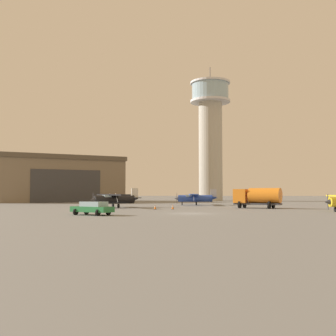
{
  "coord_description": "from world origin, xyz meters",
  "views": [
    {
      "loc": [
        1.59,
        -45.23,
        2.34
      ],
      "look_at": [
        -4.26,
        19.39,
        6.08
      ],
      "focal_mm": 44.36,
      "sensor_mm": 36.0,
      "label": 1
    }
  ],
  "objects_px": {
    "truck_fuel_tanker_orange": "(258,197)",
    "traffic_cone_near_left": "(173,207)",
    "airplane_black": "(115,198)",
    "traffic_cone_near_right": "(155,207)",
    "car_green": "(93,208)",
    "control_tower": "(210,131)",
    "airplane_blue": "(196,198)"
  },
  "relations": [
    {
      "from": "control_tower",
      "to": "airplane_black",
      "type": "relative_size",
      "value": 3.95
    },
    {
      "from": "control_tower",
      "to": "truck_fuel_tanker_orange",
      "type": "bearing_deg",
      "value": -82.83
    },
    {
      "from": "control_tower",
      "to": "car_green",
      "type": "xyz_separation_m",
      "value": [
        -12.72,
        -67.8,
        -17.72
      ]
    },
    {
      "from": "car_green",
      "to": "traffic_cone_near_left",
      "type": "bearing_deg",
      "value": -88.46
    },
    {
      "from": "airplane_blue",
      "to": "truck_fuel_tanker_orange",
      "type": "height_order",
      "value": "truck_fuel_tanker_orange"
    },
    {
      "from": "control_tower",
      "to": "truck_fuel_tanker_orange",
      "type": "height_order",
      "value": "control_tower"
    },
    {
      "from": "truck_fuel_tanker_orange",
      "to": "traffic_cone_near_left",
      "type": "distance_m",
      "value": 12.75
    },
    {
      "from": "car_green",
      "to": "traffic_cone_near_left",
      "type": "xyz_separation_m",
      "value": [
        6.93,
        14.94,
        -0.44
      ]
    },
    {
      "from": "control_tower",
      "to": "airplane_blue",
      "type": "relative_size",
      "value": 3.64
    },
    {
      "from": "traffic_cone_near_left",
      "to": "airplane_black",
      "type": "bearing_deg",
      "value": 151.68
    },
    {
      "from": "truck_fuel_tanker_orange",
      "to": "traffic_cone_near_right",
      "type": "relative_size",
      "value": 11.57
    },
    {
      "from": "car_green",
      "to": "traffic_cone_near_right",
      "type": "bearing_deg",
      "value": -81.77
    },
    {
      "from": "truck_fuel_tanker_orange",
      "to": "traffic_cone_near_left",
      "type": "bearing_deg",
      "value": 45.31
    },
    {
      "from": "car_green",
      "to": "truck_fuel_tanker_orange",
      "type": "bearing_deg",
      "value": -107.78
    },
    {
      "from": "traffic_cone_near_left",
      "to": "traffic_cone_near_right",
      "type": "xyz_separation_m",
      "value": [
        -2.3,
        -0.85,
        -0.01
      ]
    },
    {
      "from": "airplane_blue",
      "to": "truck_fuel_tanker_orange",
      "type": "xyz_separation_m",
      "value": [
        9.2,
        -13.09,
        0.32
      ]
    },
    {
      "from": "truck_fuel_tanker_orange",
      "to": "traffic_cone_near_left",
      "type": "xyz_separation_m",
      "value": [
        -11.88,
        -4.4,
        -1.35
      ]
    },
    {
      "from": "control_tower",
      "to": "airplane_blue",
      "type": "height_order",
      "value": "control_tower"
    },
    {
      "from": "airplane_black",
      "to": "car_green",
      "type": "relative_size",
      "value": 1.88
    },
    {
      "from": "airplane_black",
      "to": "truck_fuel_tanker_orange",
      "type": "relative_size",
      "value": 1.29
    },
    {
      "from": "airplane_blue",
      "to": "car_green",
      "type": "bearing_deg",
      "value": 69.86
    },
    {
      "from": "airplane_blue",
      "to": "car_green",
      "type": "relative_size",
      "value": 2.04
    },
    {
      "from": "control_tower",
      "to": "car_green",
      "type": "distance_m",
      "value": 71.23
    },
    {
      "from": "truck_fuel_tanker_orange",
      "to": "traffic_cone_near_right",
      "type": "distance_m",
      "value": 15.19
    },
    {
      "from": "truck_fuel_tanker_orange",
      "to": "traffic_cone_near_right",
      "type": "height_order",
      "value": "truck_fuel_tanker_orange"
    },
    {
      "from": "airplane_black",
      "to": "car_green",
      "type": "xyz_separation_m",
      "value": [
        2.07,
        -19.79,
        -0.62
      ]
    },
    {
      "from": "control_tower",
      "to": "traffic_cone_near_right",
      "type": "relative_size",
      "value": 59.05
    },
    {
      "from": "airplane_black",
      "to": "traffic_cone_near_right",
      "type": "bearing_deg",
      "value": 105.24
    },
    {
      "from": "airplane_black",
      "to": "traffic_cone_near_left",
      "type": "relative_size",
      "value": 14.47
    },
    {
      "from": "truck_fuel_tanker_orange",
      "to": "traffic_cone_near_right",
      "type": "xyz_separation_m",
      "value": [
        -14.19,
        -5.25,
        -1.36
      ]
    },
    {
      "from": "car_green",
      "to": "traffic_cone_near_right",
      "type": "height_order",
      "value": "car_green"
    },
    {
      "from": "traffic_cone_near_left",
      "to": "traffic_cone_near_right",
      "type": "distance_m",
      "value": 2.45
    }
  ]
}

